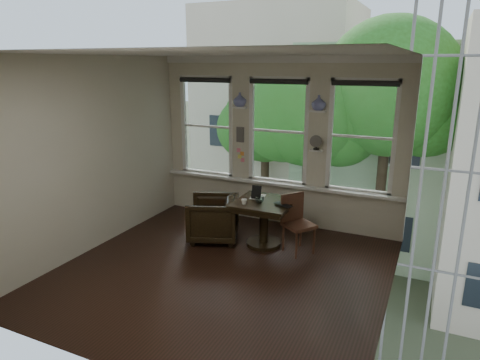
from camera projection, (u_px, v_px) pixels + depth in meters
The scene contains 25 objects.
ground at pixel (223, 271), 6.12m from camera, with size 4.50×4.50×0.00m, color black.
ceiling at pixel (220, 53), 5.32m from camera, with size 4.50×4.50×0.00m, color silver.
wall_back at pixel (279, 142), 7.69m from camera, with size 4.50×4.50×0.00m, color beige.
wall_front at pixel (104, 226), 3.76m from camera, with size 4.50×4.50×0.00m, color beige.
wall_left at pixel (93, 155), 6.64m from camera, with size 4.50×4.50×0.00m, color beige.
wall_right at pixel (399, 190), 4.81m from camera, with size 4.50×4.50×0.00m, color beige.
window_left at pixel (208, 126), 8.22m from camera, with size 1.10×0.12×1.90m, color white, non-canonical shape.
window_center at pixel (279, 131), 7.64m from camera, with size 1.10×0.12×1.90m, color white, non-canonical shape.
window_right at pixel (362, 137), 7.05m from camera, with size 1.10×0.12×1.90m, color white, non-canonical shape.
shelf_left at pixel (240, 107), 7.74m from camera, with size 0.26×0.16×0.03m, color white.
shelf_right at pixel (318, 111), 7.15m from camera, with size 0.26×0.16×0.03m, color white.
intercom at pixel (240, 134), 7.90m from camera, with size 0.14×0.06×0.28m, color #59544F.
sticky_notes at pixel (241, 153), 7.99m from camera, with size 0.16×0.01×0.24m, color pink, non-canonical shape.
desk_fan at pixel (316, 145), 7.28m from camera, with size 0.20×0.20×0.24m, color #59544F, non-canonical shape.
vase_left at pixel (240, 100), 7.70m from camera, with size 0.24×0.24×0.25m, color silver.
vase_right at pixel (319, 103), 7.11m from camera, with size 0.24×0.24×0.25m, color silver.
table at pixel (264, 223), 6.91m from camera, with size 0.90×0.90×0.75m, color black, non-canonical shape.
armchair_left at pixel (213, 219), 7.13m from camera, with size 0.79×0.82×0.74m, color black.
cushion_red at pixel (213, 214), 7.11m from camera, with size 0.45×0.45×0.06m, color maroon.
side_chair_right at pixel (299, 225), 6.62m from camera, with size 0.42×0.42×0.92m, color #402417, non-canonical shape.
laptop at pixel (281, 206), 6.56m from camera, with size 0.33×0.21×0.03m, color black.
mug at pixel (244, 202), 6.66m from camera, with size 0.09×0.09×0.08m, color white.
drinking_glass at pixel (260, 199), 6.73m from camera, with size 0.14×0.14×0.11m, color white.
tablet at pixel (256, 192), 6.92m from camera, with size 0.16×0.02×0.22m, color black.
papers at pixel (258, 197), 7.04m from camera, with size 0.22×0.30×0.00m, color silver.
Camera 1 is at (2.56, -4.93, 2.90)m, focal length 32.00 mm.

